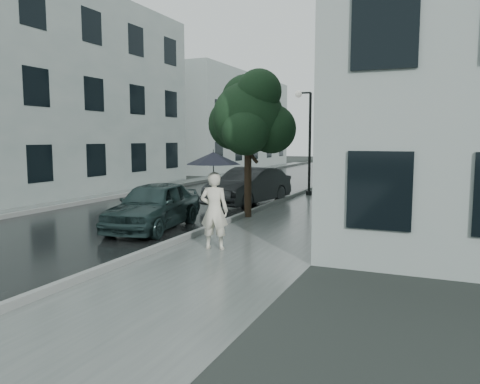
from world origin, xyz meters
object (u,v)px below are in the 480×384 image
at_px(street_tree, 249,117).
at_px(car_near, 154,205).
at_px(pedestrian, 214,211).
at_px(car_far, 249,186).
at_px(lamp_post, 306,135).

xyz_separation_m(street_tree, car_near, (-1.67, -3.11, -2.60)).
height_order(pedestrian, car_near, pedestrian).
bearing_deg(pedestrian, car_far, -84.98).
bearing_deg(car_far, car_near, -86.57).
bearing_deg(street_tree, car_near, -118.32).
height_order(street_tree, lamp_post, street_tree).
height_order(street_tree, car_near, street_tree).
height_order(lamp_post, car_near, lamp_post).
relative_size(street_tree, lamp_post, 1.01).
distance_m(street_tree, car_far, 3.81).
bearing_deg(car_far, lamp_post, 82.51).
distance_m(pedestrian, street_tree, 5.31).
relative_size(lamp_post, car_far, 1.08).
height_order(lamp_post, car_far, lamp_post).
bearing_deg(pedestrian, street_tree, -88.64).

